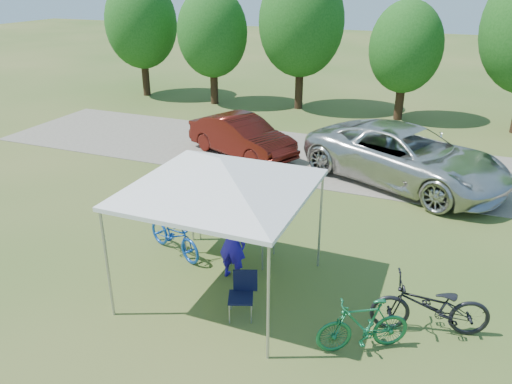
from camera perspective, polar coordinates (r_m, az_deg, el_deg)
ground at (r=10.06m, az=-3.71°, el=-10.90°), size 100.00×100.00×0.00m
gravel_strip at (r=16.84m, az=8.10°, el=3.69°), size 24.00×5.00×0.02m
canopy at (r=8.83m, az=-4.15°, el=3.42°), size 4.53×4.53×3.00m
treeline at (r=21.94m, az=12.05°, el=17.53°), size 24.89×4.28×6.30m
folding_table at (r=10.81m, az=-3.09°, el=-3.60°), size 1.93×0.80×0.79m
folding_chair at (r=9.10m, az=-1.51°, el=-11.13°), size 0.56×0.59×0.86m
cooler at (r=10.88m, az=-5.14°, el=-2.20°), size 0.47×0.32×0.34m
ice_cream_cup at (r=10.54m, az=-0.60°, el=-3.88°), size 0.07×0.07×0.05m
cyclist at (r=9.98m, az=-2.76°, el=-5.81°), size 0.59×0.40×1.59m
bike_blue at (r=11.10m, az=-9.32°, el=-4.84°), size 1.84×1.27×0.91m
bike_green at (r=8.55m, az=12.13°, el=-14.66°), size 1.57×1.19×0.94m
bike_dark at (r=9.16m, az=19.34°, el=-12.26°), size 2.11×1.20×1.05m
minivan at (r=15.16m, az=16.72°, el=3.98°), size 6.56×4.95×1.66m
sedan at (r=16.89m, az=-1.65°, el=6.40°), size 4.27×2.88×1.33m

